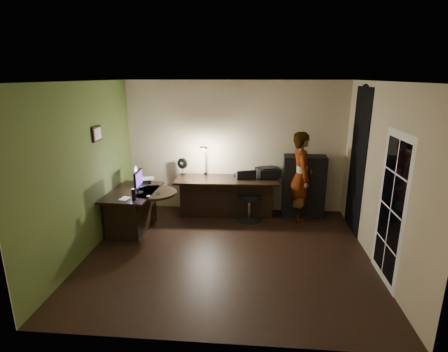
# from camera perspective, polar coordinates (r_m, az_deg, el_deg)

# --- Properties ---
(floor) EXTENTS (4.50, 4.00, 0.01)m
(floor) POSITION_cam_1_polar(r_m,az_deg,el_deg) (5.82, 0.60, -12.49)
(floor) COLOR black
(floor) RESTS_ON ground
(ceiling) EXTENTS (4.50, 4.00, 0.01)m
(ceiling) POSITION_cam_1_polar(r_m,az_deg,el_deg) (5.11, 0.70, 15.27)
(ceiling) COLOR silver
(ceiling) RESTS_ON floor
(wall_back) EXTENTS (4.50, 0.01, 2.70)m
(wall_back) POSITION_cam_1_polar(r_m,az_deg,el_deg) (7.25, 1.83, 4.71)
(wall_back) COLOR #C2B08E
(wall_back) RESTS_ON floor
(wall_front) EXTENTS (4.50, 0.01, 2.70)m
(wall_front) POSITION_cam_1_polar(r_m,az_deg,el_deg) (3.42, -1.88, -8.54)
(wall_front) COLOR #C2B08E
(wall_front) RESTS_ON floor
(wall_left) EXTENTS (0.01, 4.00, 2.70)m
(wall_left) POSITION_cam_1_polar(r_m,az_deg,el_deg) (5.91, -21.72, 0.94)
(wall_left) COLOR #C2B08E
(wall_left) RESTS_ON floor
(wall_right) EXTENTS (0.01, 4.00, 2.70)m
(wall_right) POSITION_cam_1_polar(r_m,az_deg,el_deg) (5.62, 24.25, -0.10)
(wall_right) COLOR #C2B08E
(wall_right) RESTS_ON floor
(green_wall_overlay) EXTENTS (0.00, 4.00, 2.70)m
(green_wall_overlay) POSITION_cam_1_polar(r_m,az_deg,el_deg) (5.90, -21.59, 0.94)
(green_wall_overlay) COLOR #465924
(green_wall_overlay) RESTS_ON floor
(arched_doorway) EXTENTS (0.01, 0.90, 2.60)m
(arched_doorway) POSITION_cam_1_polar(r_m,az_deg,el_deg) (6.68, 20.97, 2.23)
(arched_doorway) COLOR black
(arched_doorway) RESTS_ON floor
(french_door) EXTENTS (0.02, 0.92, 2.10)m
(french_door) POSITION_cam_1_polar(r_m,az_deg,el_deg) (5.21, 25.60, -4.94)
(french_door) COLOR white
(french_door) RESTS_ON floor
(framed_picture) EXTENTS (0.04, 0.30, 0.25)m
(framed_picture) POSITION_cam_1_polar(r_m,az_deg,el_deg) (6.19, -20.09, 6.49)
(framed_picture) COLOR black
(framed_picture) RESTS_ON wall_left
(desk_left) EXTENTS (0.85, 1.33, 0.75)m
(desk_left) POSITION_cam_1_polar(r_m,az_deg,el_deg) (6.71, -14.43, -5.44)
(desk_left) COLOR black
(desk_left) RESTS_ON floor
(desk_right) EXTENTS (2.09, 0.79, 0.78)m
(desk_right) POSITION_cam_1_polar(r_m,az_deg,el_deg) (7.16, 0.41, -3.44)
(desk_right) COLOR black
(desk_right) RESTS_ON floor
(cabinet) EXTENTS (0.84, 0.44, 1.25)m
(cabinet) POSITION_cam_1_polar(r_m,az_deg,el_deg) (7.27, 12.86, -1.58)
(cabinet) COLOR black
(cabinet) RESTS_ON floor
(laptop_stand) EXTENTS (0.27, 0.24, 0.10)m
(laptop_stand) POSITION_cam_1_polar(r_m,az_deg,el_deg) (6.96, -12.74, -0.87)
(laptop_stand) COLOR silver
(laptop_stand) RESTS_ON desk_left
(laptop) EXTENTS (0.42, 0.40, 0.24)m
(laptop) POSITION_cam_1_polar(r_m,az_deg,el_deg) (6.91, -12.82, 0.45)
(laptop) COLOR silver
(laptop) RESTS_ON laptop_stand
(monitor) EXTENTS (0.12, 0.45, 0.29)m
(monitor) POSITION_cam_1_polar(r_m,az_deg,el_deg) (6.43, -13.95, -1.44)
(monitor) COLOR black
(monitor) RESTS_ON desk_left
(mouse) EXTENTS (0.09, 0.11, 0.04)m
(mouse) POSITION_cam_1_polar(r_m,az_deg,el_deg) (6.19, -12.27, -3.26)
(mouse) COLOR silver
(mouse) RESTS_ON desk_left
(phone) EXTENTS (0.10, 0.15, 0.01)m
(phone) POSITION_cam_1_polar(r_m,az_deg,el_deg) (6.35, -10.71, -2.80)
(phone) COLOR black
(phone) RESTS_ON desk_left
(pen) EXTENTS (0.10, 0.12, 0.01)m
(pen) POSITION_cam_1_polar(r_m,az_deg,el_deg) (6.43, -14.00, -2.78)
(pen) COLOR black
(pen) RESTS_ON desk_left
(speaker) EXTENTS (0.10, 0.10, 0.20)m
(speaker) POSITION_cam_1_polar(r_m,az_deg,el_deg) (6.09, -14.50, -2.94)
(speaker) COLOR black
(speaker) RESTS_ON desk_left
(notepad) EXTENTS (0.17, 0.22, 0.01)m
(notepad) POSITION_cam_1_polar(r_m,az_deg,el_deg) (6.22, -15.93, -3.57)
(notepad) COLOR silver
(notepad) RESTS_ON desk_left
(desk_fan) EXTENTS (0.26, 0.20, 0.35)m
(desk_fan) POSITION_cam_1_polar(r_m,az_deg,el_deg) (7.32, -6.74, 1.62)
(desk_fan) COLOR black
(desk_fan) RESTS_ON desk_right
(headphones) EXTENTS (0.19, 0.12, 0.08)m
(headphones) POSITION_cam_1_polar(r_m,az_deg,el_deg) (7.13, 2.20, 0.20)
(headphones) COLOR #0B3D9D
(headphones) RESTS_ON desk_right
(printer) EXTENTS (0.54, 0.48, 0.20)m
(printer) POSITION_cam_1_polar(r_m,az_deg,el_deg) (7.16, 7.16, 0.65)
(printer) COLOR black
(printer) RESTS_ON desk_right
(desk_lamp) EXTENTS (0.23, 0.34, 0.69)m
(desk_lamp) POSITION_cam_1_polar(r_m,az_deg,el_deg) (7.19, -3.04, 2.80)
(desk_lamp) COLOR black
(desk_lamp) RESTS_ON desk_right
(office_chair) EXTENTS (0.67, 0.67, 0.96)m
(office_chair) POSITION_cam_1_polar(r_m,az_deg,el_deg) (6.90, 4.15, -3.42)
(office_chair) COLOR black
(office_chair) RESTS_ON floor
(person) EXTENTS (0.47, 0.66, 1.77)m
(person) POSITION_cam_1_polar(r_m,az_deg,el_deg) (6.95, 12.45, -0.13)
(person) COLOR #D8A88C
(person) RESTS_ON floor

